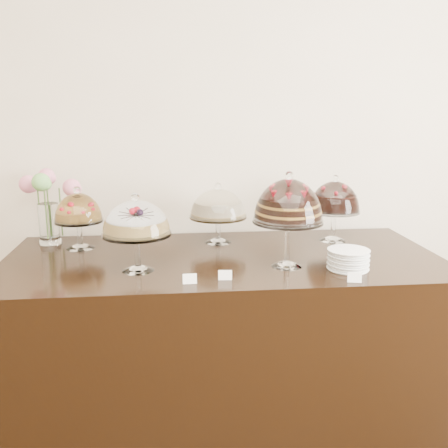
{
  "coord_description": "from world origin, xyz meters",
  "views": [
    {
      "loc": [
        -0.32,
        0.03,
        1.64
      ],
      "look_at": [
        -0.07,
        2.4,
        1.08
      ],
      "focal_mm": 40.0,
      "sensor_mm": 36.0,
      "label": 1
    }
  ],
  "objects": [
    {
      "name": "cake_stand_dark_choco",
      "position": [
        0.58,
        2.69,
        1.14
      ],
      "size": [
        0.29,
        0.29,
        0.37
      ],
      "color": "white",
      "rests_on": "display_counter"
    },
    {
      "name": "price_card_left",
      "position": [
        -0.26,
        2.06,
        0.92
      ],
      "size": [
        0.06,
        0.02,
        0.04
      ],
      "primitive_type": "cube",
      "rotation": [
        -0.21,
        0.0,
        0.02
      ],
      "color": "white",
      "rests_on": "display_counter"
    },
    {
      "name": "display_counter",
      "position": [
        -0.07,
        2.45,
        0.45
      ],
      "size": [
        2.2,
        1.0,
        0.9
      ],
      "primitive_type": "cube",
      "color": "black",
      "rests_on": "ground"
    },
    {
      "name": "cake_stand_sugar_sponge",
      "position": [
        -0.49,
        2.26,
        1.14
      ],
      "size": [
        0.32,
        0.32,
        0.37
      ],
      "color": "white",
      "rests_on": "display_counter"
    },
    {
      "name": "cake_stand_cheesecake",
      "position": [
        -0.07,
        2.72,
        1.11
      ],
      "size": [
        0.32,
        0.32,
        0.34
      ],
      "color": "white",
      "rests_on": "display_counter"
    },
    {
      "name": "plate_stack",
      "position": [
        0.49,
        2.18,
        0.95
      ],
      "size": [
        0.19,
        0.19,
        0.09
      ],
      "color": "white",
      "rests_on": "display_counter"
    },
    {
      "name": "wall_back",
      "position": [
        0.0,
        3.0,
        1.5
      ],
      "size": [
        5.0,
        0.04,
        3.0
      ],
      "primitive_type": "cube",
      "color": "beige",
      "rests_on": "ground"
    },
    {
      "name": "price_card_right",
      "position": [
        0.45,
        2.0,
        0.92
      ],
      "size": [
        0.06,
        0.03,
        0.04
      ],
      "primitive_type": "cube",
      "rotation": [
        -0.21,
        0.0,
        -0.23
      ],
      "color": "white",
      "rests_on": "display_counter"
    },
    {
      "name": "cake_stand_fruit_tart",
      "position": [
        -0.82,
        2.68,
        1.1
      ],
      "size": [
        0.25,
        0.25,
        0.34
      ],
      "color": "white",
      "rests_on": "display_counter"
    },
    {
      "name": "flower_vase",
      "position": [
        -1.0,
        2.8,
        1.14
      ],
      "size": [
        0.32,
        0.29,
        0.41
      ],
      "color": "white",
      "rests_on": "display_counter"
    },
    {
      "name": "cake_stand_choco_layer",
      "position": [
        0.21,
        2.26,
        1.2
      ],
      "size": [
        0.33,
        0.33,
        0.45
      ],
      "color": "white",
      "rests_on": "display_counter"
    },
    {
      "name": "price_card_extra",
      "position": [
        -0.1,
        2.09,
        0.92
      ],
      "size": [
        0.06,
        0.02,
        0.04
      ],
      "primitive_type": "cube",
      "rotation": [
        -0.21,
        0.0,
        -0.08
      ],
      "color": "white",
      "rests_on": "display_counter"
    }
  ]
}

